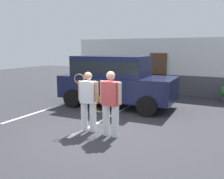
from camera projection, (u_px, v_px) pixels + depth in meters
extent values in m
plane|color=#2D2D33|center=(98.00, 133.00, 6.86)|extent=(40.00, 40.00, 0.00)
cube|color=silver|center=(49.00, 109.00, 9.61)|extent=(0.12, 4.40, 0.01)
cube|color=silver|center=(108.00, 117.00, 8.40)|extent=(0.12, 4.40, 0.01)
cube|color=white|center=(166.00, 66.00, 12.71)|extent=(10.55, 0.30, 2.86)
cube|color=#4C4C51|center=(165.00, 84.00, 12.69)|extent=(8.86, 0.10, 1.00)
cube|color=brown|center=(158.00, 73.00, 12.76)|extent=(0.90, 0.06, 2.10)
cube|color=#141938|center=(117.00, 87.00, 9.90)|extent=(4.67, 2.09, 0.90)
cube|color=#141938|center=(112.00, 66.00, 9.87)|extent=(2.97, 1.88, 0.80)
cube|color=black|center=(112.00, 66.00, 9.87)|extent=(2.91, 1.89, 0.44)
cylinder|color=black|center=(160.00, 97.00, 10.17)|extent=(0.73, 0.29, 0.72)
cylinder|color=black|center=(147.00, 106.00, 8.48)|extent=(0.73, 0.29, 0.72)
cylinder|color=black|center=(96.00, 91.00, 11.48)|extent=(0.73, 0.29, 0.72)
cylinder|color=black|center=(72.00, 98.00, 9.79)|extent=(0.73, 0.29, 0.72)
cylinder|color=white|center=(93.00, 117.00, 6.94)|extent=(0.19, 0.19, 0.83)
cylinder|color=white|center=(84.00, 116.00, 7.05)|extent=(0.19, 0.19, 0.83)
cube|color=white|center=(88.00, 92.00, 6.88)|extent=(0.45, 0.30, 0.62)
sphere|color=tan|center=(88.00, 76.00, 6.80)|extent=(0.23, 0.23, 0.23)
cylinder|color=tan|center=(97.00, 92.00, 6.77)|extent=(0.11, 0.11, 0.56)
cylinder|color=tan|center=(80.00, 91.00, 6.97)|extent=(0.11, 0.11, 0.56)
torus|color=olive|center=(79.00, 79.00, 6.98)|extent=(0.28, 0.14, 0.29)
cylinder|color=olive|center=(79.00, 87.00, 7.02)|extent=(0.03, 0.03, 0.20)
cylinder|color=white|center=(115.00, 121.00, 6.52)|extent=(0.20, 0.20, 0.86)
cylinder|color=white|center=(106.00, 120.00, 6.67)|extent=(0.20, 0.20, 0.86)
cube|color=#E04C4C|center=(111.00, 93.00, 6.47)|extent=(0.46, 0.30, 0.64)
sphere|color=beige|center=(111.00, 76.00, 6.39)|extent=(0.24, 0.24, 0.24)
cylinder|color=beige|center=(120.00, 93.00, 6.32)|extent=(0.11, 0.11, 0.58)
cylinder|color=beige|center=(102.00, 91.00, 6.60)|extent=(0.11, 0.11, 0.58)
torus|color=olive|center=(100.00, 107.00, 6.79)|extent=(0.37, 0.05, 0.37)
cylinder|color=olive|center=(99.00, 99.00, 6.75)|extent=(0.03, 0.03, 0.20)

